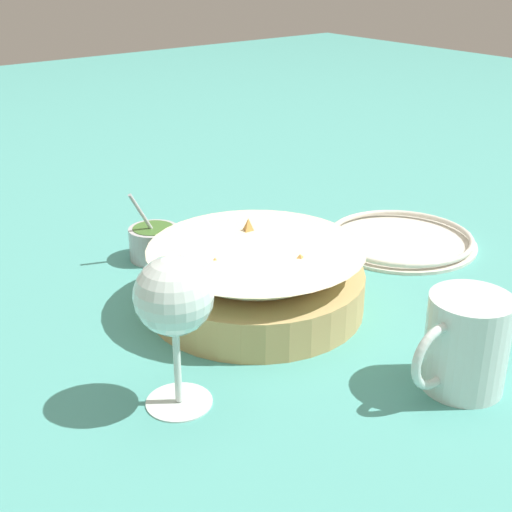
# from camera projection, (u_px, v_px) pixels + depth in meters

# --- Properties ---
(ground_plane) EXTENTS (4.00, 4.00, 0.00)m
(ground_plane) POSITION_uv_depth(u_px,v_px,m) (256.00, 321.00, 0.83)
(ground_plane) COLOR teal
(food_basket) EXTENTS (0.26, 0.26, 0.09)m
(food_basket) POSITION_uv_depth(u_px,v_px,m) (256.00, 281.00, 0.85)
(food_basket) COLOR tan
(food_basket) RESTS_ON ground_plane
(sauce_cup) EXTENTS (0.07, 0.07, 0.10)m
(sauce_cup) POSITION_uv_depth(u_px,v_px,m) (155.00, 241.00, 0.99)
(sauce_cup) COLOR #B7B7BC
(sauce_cup) RESTS_ON ground_plane
(wine_glass) EXTENTS (0.07, 0.07, 0.15)m
(wine_glass) POSITION_uv_depth(u_px,v_px,m) (174.00, 301.00, 0.64)
(wine_glass) COLOR silver
(wine_glass) RESTS_ON ground_plane
(beer_mug) EXTENTS (0.12, 0.08, 0.10)m
(beer_mug) POSITION_uv_depth(u_px,v_px,m) (465.00, 347.00, 0.69)
(beer_mug) COLOR silver
(beer_mug) RESTS_ON ground_plane
(side_plate) EXTENTS (0.22, 0.22, 0.01)m
(side_plate) POSITION_uv_depth(u_px,v_px,m) (400.00, 239.00, 1.04)
(side_plate) COLOR silver
(side_plate) RESTS_ON ground_plane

